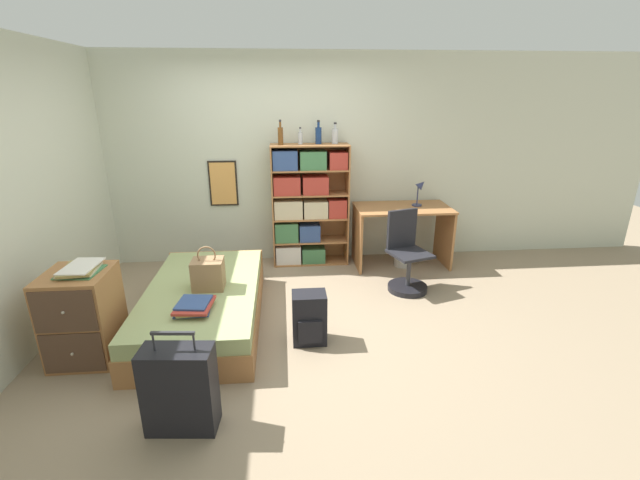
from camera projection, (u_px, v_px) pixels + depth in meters
name	position (u px, v px, depth m)	size (l,w,h in m)	color
ground_plane	(278.00, 319.00, 4.24)	(14.00, 14.00, 0.00)	gray
wall_back	(275.00, 161.00, 5.39)	(10.00, 0.09, 2.60)	beige
wall_left	(26.00, 195.00, 3.63)	(0.06, 10.00, 2.60)	beige
bed	(204.00, 304.00, 4.13)	(1.06, 1.93, 0.38)	#A36B3D
handbag	(208.00, 274.00, 3.99)	(0.29, 0.23, 0.42)	#93704C
book_stack_on_bed	(194.00, 306.00, 3.60)	(0.33, 0.37, 0.08)	#334C84
suitcase	(180.00, 389.00, 2.78)	(0.48, 0.26, 0.73)	black
dresser	(83.00, 316.00, 3.52)	(0.50, 0.56, 0.77)	#A36B3D
magazine_pile_on_dresser	(80.00, 269.00, 3.41)	(0.32, 0.38, 0.05)	#427A4C
bookcase	(305.00, 205.00, 5.39)	(0.96, 0.33, 1.53)	#A36B3D
bottle_green	(280.00, 135.00, 5.06)	(0.06, 0.06, 0.29)	brown
bottle_brown	(300.00, 138.00, 5.14)	(0.06, 0.06, 0.20)	#B7BCC1
bottle_clear	(318.00, 135.00, 5.17)	(0.08, 0.08, 0.28)	navy
bottle_blue	(335.00, 136.00, 5.19)	(0.08, 0.08, 0.25)	#B7BCC1
desk	(402.00, 225.00, 5.42)	(1.18, 0.66, 0.77)	#A36B3D
desk_lamp	(420.00, 189.00, 5.33)	(0.17, 0.12, 0.34)	navy
desk_chair	(406.00, 265.00, 4.80)	(0.51, 0.51, 0.90)	black
backpack	(309.00, 318.00, 3.79)	(0.30, 0.25, 0.47)	black
waste_bin	(403.00, 257.00, 5.50)	(0.22, 0.22, 0.24)	#B7B2A8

